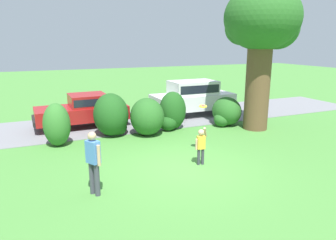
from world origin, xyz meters
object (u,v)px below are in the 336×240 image
at_px(parked_suv, 193,96).
at_px(frisbee, 203,106).
at_px(child_thrower, 201,144).
at_px(oak_tree_large, 263,27).
at_px(adult_onlooker, 93,160).
at_px(parked_sedan, 84,109).

height_order(parked_suv, frisbee, parked_suv).
bearing_deg(child_thrower, parked_suv, 64.42).
bearing_deg(parked_suv, frisbee, -114.49).
xyz_separation_m(oak_tree_large, parked_suv, (-1.53, 3.52, -3.51)).
bearing_deg(child_thrower, adult_onlooker, -168.50).
xyz_separation_m(parked_sedan, adult_onlooker, (-0.85, -7.21, 0.13)).
xyz_separation_m(parked_sedan, child_thrower, (2.77, -6.47, -0.13)).
distance_m(parked_suv, adult_onlooker, 9.87).
distance_m(parked_sedan, child_thrower, 7.04).
bearing_deg(child_thrower, parked_sedan, 113.17).
height_order(parked_sedan, parked_suv, parked_suv).
height_order(parked_sedan, frisbee, frisbee).
xyz_separation_m(parked_suv, adult_onlooker, (-6.72, -7.23, -0.09)).
distance_m(oak_tree_large, frisbee, 5.35).
distance_m(parked_sedan, frisbee, 6.53).
height_order(parked_sedan, child_thrower, parked_sedan).
xyz_separation_m(frisbee, adult_onlooker, (-4.19, -1.67, -0.78)).
bearing_deg(parked_sedan, oak_tree_large, -25.28).
height_order(child_thrower, adult_onlooker, adult_onlooker).
bearing_deg(adult_onlooker, parked_suv, 47.08).
bearing_deg(oak_tree_large, child_thrower, -147.31).
xyz_separation_m(child_thrower, frisbee, (0.58, 0.94, 1.04)).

